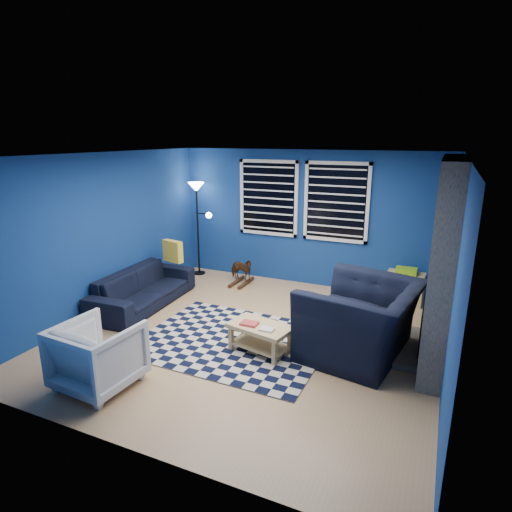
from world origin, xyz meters
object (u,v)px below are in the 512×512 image
at_px(armchair_big, 361,320).
at_px(rocking_horse, 241,269).
at_px(tv, 452,227).
at_px(cabinet, 405,287).
at_px(sofa, 144,288).
at_px(floor_lamp, 198,200).
at_px(armchair_bent, 98,355).
at_px(coffee_table, 260,332).

height_order(armchair_big, rocking_horse, armchair_big).
xyz_separation_m(tv, cabinet, (-0.60, 0.25, -1.13)).
bearing_deg(tv, armchair_big, -116.68).
height_order(sofa, cabinet, same).
relative_size(cabinet, floor_lamp, 0.34).
relative_size(tv, rocking_horse, 1.87).
relative_size(tv, armchair_big, 0.68).
bearing_deg(armchair_bent, rocking_horse, -85.60).
height_order(coffee_table, cabinet, cabinet).
relative_size(sofa, floor_lamp, 1.10).
bearing_deg(sofa, tv, -73.11).
distance_m(tv, coffee_table, 3.38).
relative_size(tv, cabinet, 1.57).
relative_size(rocking_horse, floor_lamp, 0.29).
bearing_deg(sofa, armchair_big, -96.67).
xyz_separation_m(armchair_big, coffee_table, (-1.19, -0.48, -0.20)).
bearing_deg(tv, armchair_bent, -132.38).
bearing_deg(armchair_big, tv, 162.81).
distance_m(sofa, floor_lamp, 2.20).
height_order(armchair_big, cabinet, armchair_big).
xyz_separation_m(tv, floor_lamp, (-4.58, 0.16, 0.12)).
relative_size(rocking_horse, coffee_table, 0.60).
bearing_deg(armchair_bent, coffee_table, -129.33).
distance_m(cabinet, floor_lamp, 4.17).
relative_size(tv, coffee_table, 1.13).
distance_m(armchair_bent, rocking_horse, 3.75).
relative_size(tv, sofa, 0.49).
bearing_deg(floor_lamp, sofa, -89.09).
bearing_deg(coffee_table, tv, 47.95).
bearing_deg(armchair_bent, tv, -128.80).
bearing_deg(rocking_horse, armchair_bent, -169.14).
relative_size(sofa, armchair_bent, 2.46).
relative_size(armchair_big, rocking_horse, 2.75).
relative_size(armchair_bent, cabinet, 1.31).
distance_m(sofa, rocking_horse, 1.90).
bearing_deg(armchair_big, sofa, -83.95).
bearing_deg(coffee_table, armchair_bent, -132.92).
distance_m(armchair_big, rocking_horse, 3.17).
bearing_deg(tv, cabinet, 157.37).
xyz_separation_m(tv, coffee_table, (-2.13, -2.36, -1.12)).
xyz_separation_m(armchair_big, floor_lamp, (-3.63, 2.05, 1.05)).
bearing_deg(armchair_bent, cabinet, -121.74).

